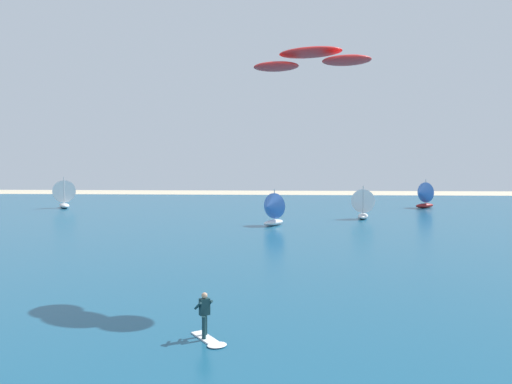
# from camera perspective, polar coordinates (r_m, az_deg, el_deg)

# --- Properties ---
(ocean) EXTENTS (160.00, 90.00, 0.10)m
(ocean) POSITION_cam_1_polar(r_m,az_deg,el_deg) (50.25, 2.70, -3.84)
(ocean) COLOR navy
(ocean) RESTS_ON ground
(kitesurfer) EXTENTS (1.59, 1.92, 1.67)m
(kitesurfer) POSITION_cam_1_polar(r_m,az_deg,el_deg) (18.55, -5.62, -14.68)
(kitesurfer) COLOR white
(kitesurfer) RESTS_ON ocean
(kite) EXTENTS (6.40, 4.13, 0.93)m
(kite) POSITION_cam_1_polar(r_m,az_deg,el_deg) (25.92, 6.21, 14.86)
(kite) COLOR red
(sailboat_far_left) EXTENTS (3.55, 3.31, 3.95)m
(sailboat_far_left) POSITION_cam_1_polar(r_m,az_deg,el_deg) (71.79, 18.49, -0.31)
(sailboat_far_left) COLOR maroon
(sailboat_far_left) RESTS_ON ocean
(sailboat_near_shore) EXTENTS (2.88, 3.29, 3.70)m
(sailboat_near_shore) POSITION_cam_1_polar(r_m,az_deg,el_deg) (57.15, 12.19, -1.27)
(sailboat_near_shore) COLOR silver
(sailboat_near_shore) RESTS_ON ocean
(sailboat_outermost) EXTENTS (3.01, 3.27, 3.63)m
(sailboat_outermost) POSITION_cam_1_polar(r_m,az_deg,el_deg) (49.36, 1.74, -1.97)
(sailboat_outermost) COLOR white
(sailboat_outermost) RESTS_ON ocean
(sailboat_center_horizon) EXTENTS (3.46, 3.84, 4.27)m
(sailboat_center_horizon) POSITION_cam_1_polar(r_m,az_deg,el_deg) (73.44, -21.14, -0.17)
(sailboat_center_horizon) COLOR silver
(sailboat_center_horizon) RESTS_ON ocean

